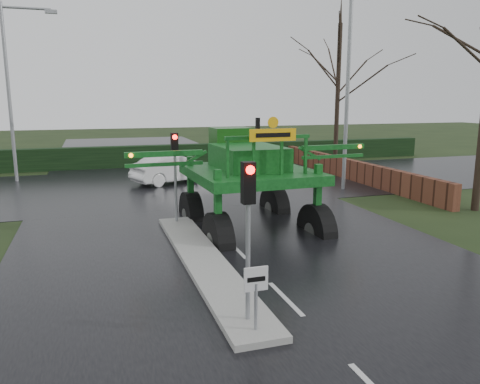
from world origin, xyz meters
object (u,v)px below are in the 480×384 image
object	(u,v)px
traffic_signal_mid	(175,158)
traffic_signal_far	(258,132)
crop_sprayer	(215,169)
keep_left_sign	(256,288)
street_light_right	(343,74)
street_light_left_far	(13,77)
white_sedan	(174,183)
traffic_signal_near	(248,208)

from	to	relation	value
traffic_signal_mid	traffic_signal_far	xyz separation A→B (m)	(7.80, 12.52, 0.00)
crop_sprayer	keep_left_sign	bearing A→B (deg)	-100.11
street_light_right	street_light_left_far	xyz separation A→B (m)	(-16.39, 8.00, 0.00)
street_light_left_far	white_sedan	world-z (taller)	street_light_left_far
street_light_right	crop_sprayer	xyz separation A→B (m)	(-8.57, -6.88, -3.52)
keep_left_sign	traffic_signal_mid	world-z (taller)	traffic_signal_mid
traffic_signal_mid	street_light_left_far	size ratio (longest dim) A/B	0.35
traffic_signal_mid	keep_left_sign	bearing A→B (deg)	-90.00
keep_left_sign	street_light_right	size ratio (longest dim) A/B	0.14
street_light_left_far	white_sedan	xyz separation A→B (m)	(8.42, -3.22, -5.99)
traffic_signal_near	traffic_signal_far	size ratio (longest dim) A/B	1.00
street_light_left_far	crop_sprayer	xyz separation A→B (m)	(7.82, -14.88, -3.52)
keep_left_sign	crop_sprayer	xyz separation A→B (m)	(0.93, 6.62, 1.41)
traffic_signal_mid	traffic_signal_near	bearing A→B (deg)	-90.00
traffic_signal_far	street_light_right	distance (m)	8.86
traffic_signal_far	street_light_right	xyz separation A→B (m)	(1.69, -8.01, 3.40)
street_light_left_far	crop_sprayer	bearing A→B (deg)	-62.26
traffic_signal_far	white_sedan	xyz separation A→B (m)	(-6.27, -3.22, -2.59)
keep_left_sign	traffic_signal_near	xyz separation A→B (m)	(0.00, 0.49, 1.53)
keep_left_sign	white_sedan	world-z (taller)	keep_left_sign
traffic_signal_near	traffic_signal_far	bearing A→B (deg)	69.64
traffic_signal_mid	white_sedan	xyz separation A→B (m)	(1.53, 9.29, -2.59)
keep_left_sign	traffic_signal_near	bearing A→B (deg)	90.00
street_light_left_far	white_sedan	bearing A→B (deg)	-20.90
street_light_right	crop_sprayer	distance (m)	11.54
keep_left_sign	crop_sprayer	size ratio (longest dim) A/B	0.14
white_sedan	keep_left_sign	bearing A→B (deg)	152.96
keep_left_sign	white_sedan	distance (m)	18.38
traffic_signal_far	keep_left_sign	bearing A→B (deg)	70.07
street_light_right	crop_sprayer	bearing A→B (deg)	-141.24
keep_left_sign	street_light_left_far	xyz separation A→B (m)	(-6.89, 21.50, 4.93)
traffic_signal_near	white_sedan	bearing A→B (deg)	85.09
crop_sprayer	white_sedan	xyz separation A→B (m)	(0.60, 11.66, -2.47)
traffic_signal_mid	white_sedan	size ratio (longest dim) A/B	0.72
keep_left_sign	street_light_left_far	world-z (taller)	street_light_left_far
traffic_signal_mid	crop_sprayer	bearing A→B (deg)	-68.58
street_light_left_far	white_sedan	distance (m)	10.82
traffic_signal_mid	street_light_left_far	xyz separation A→B (m)	(-6.89, 12.51, 3.40)
traffic_signal_near	white_sedan	size ratio (longest dim) A/B	0.72
traffic_signal_far	street_light_left_far	distance (m)	15.08
traffic_signal_near	traffic_signal_mid	bearing A→B (deg)	90.00
traffic_signal_near	crop_sprayer	xyz separation A→B (m)	(0.93, 6.13, -0.12)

